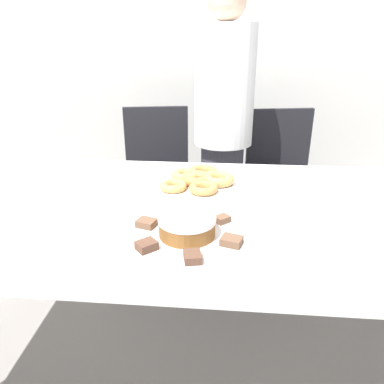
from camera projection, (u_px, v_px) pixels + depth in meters
ground_plane at (190, 363)px, 1.63m from camera, size 12.00×12.00×0.00m
wall_back at (211, 38)px, 2.59m from camera, size 8.00×0.05×2.60m
table at (189, 224)px, 1.37m from camera, size 1.97×1.00×0.76m
person_standing at (223, 132)px, 2.05m from camera, size 0.32×0.32×1.57m
office_chair_left at (158, 188)px, 2.33m from camera, size 0.51×0.51×0.92m
office_chair_right at (282, 192)px, 2.27m from camera, size 0.51×0.51×0.92m
plate_cake at (187, 236)px, 1.13m from camera, size 0.39×0.39×0.01m
plate_donuts at (196, 184)px, 1.53m from camera, size 0.36×0.36×0.01m
frosted_cake at (187, 226)px, 1.12m from camera, size 0.17×0.17×0.06m
lamington_0 at (192, 257)px, 1.00m from camera, size 0.06×0.06×0.02m
lamington_1 at (232, 241)px, 1.07m from camera, size 0.07×0.07×0.02m
lamington_2 at (222, 219)px, 1.20m from camera, size 0.06×0.06×0.02m
lamington_3 at (183, 211)px, 1.25m from camera, size 0.06×0.06×0.02m
lamington_4 at (146, 223)px, 1.18m from camera, size 0.07×0.06×0.02m
lamington_5 at (147, 246)px, 1.05m from camera, size 0.07×0.07×0.03m
donut_0 at (196, 178)px, 1.52m from camera, size 0.13×0.13×0.04m
donut_1 at (203, 172)px, 1.58m from camera, size 0.13×0.13×0.04m
donut_2 at (185, 175)px, 1.55m from camera, size 0.12×0.12×0.04m
donut_3 at (173, 186)px, 1.45m from camera, size 0.11×0.11×0.03m
donut_4 at (203, 188)px, 1.43m from camera, size 0.11×0.11×0.03m
donut_5 at (218, 179)px, 1.51m from camera, size 0.13×0.13×0.04m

